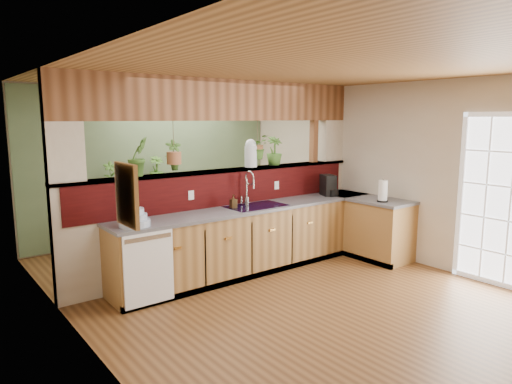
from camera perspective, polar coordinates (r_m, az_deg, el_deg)
ground at (r=5.60m, az=4.21°, el=-12.66°), size 4.60×7.00×0.01m
ceiling at (r=5.22m, az=4.55°, el=14.86°), size 4.60×7.00×0.01m
wall_back at (r=8.18m, az=-12.31°, el=3.50°), size 4.60×0.02×2.60m
wall_left at (r=4.11m, az=-20.22°, el=-2.36°), size 0.02×7.00×2.60m
wall_right at (r=7.00m, az=18.52°, el=2.30°), size 0.02×7.00×2.60m
pass_through_partition at (r=6.34m, az=-3.62°, el=1.10°), size 4.60×0.21×2.60m
pass_through_ledge at (r=6.31m, az=-3.87°, el=2.69°), size 4.60×0.21×0.04m
header_beam at (r=6.27m, az=-3.97°, el=11.40°), size 4.60×0.15×0.55m
sage_backwall at (r=8.16m, az=-12.25°, el=3.49°), size 4.55×0.02×2.55m
countertop at (r=6.61m, az=4.63°, el=-5.14°), size 4.14×1.52×0.90m
dishwasher at (r=5.20m, az=-13.23°, el=-9.26°), size 0.58×0.03×0.82m
navy_sink at (r=6.24m, az=0.02°, el=-2.47°), size 0.82×0.50×0.18m
french_door at (r=6.38m, az=27.96°, el=-1.20°), size 0.06×1.02×2.16m
framed_print at (r=3.33m, az=-15.82°, el=-0.36°), size 0.04×0.35×0.45m
faucet at (r=6.29m, az=-0.99°, el=0.71°), size 0.21×0.21×0.47m
dish_stack at (r=5.22m, az=-14.96°, el=-3.17°), size 0.34×0.34×0.30m
soap_dispenser at (r=6.07m, az=-2.85°, el=-1.18°), size 0.09×0.09×0.18m
coffee_maker at (r=7.12m, az=9.05°, el=0.74°), size 0.17×0.29×0.32m
paper_towel at (r=6.76m, az=15.57°, el=0.08°), size 0.16×0.16×0.33m
glass_jar at (r=6.54m, az=-0.65°, el=4.89°), size 0.18×0.18×0.40m
ledge_plant_left at (r=5.68m, az=-14.51°, el=4.30°), size 0.31×0.27×0.47m
ledge_plant_right at (r=6.81m, az=2.28°, el=5.17°), size 0.26×0.26×0.43m
hanging_plant_a at (r=5.88m, az=-10.26°, el=5.78°), size 0.23×0.18×0.54m
hanging_plant_b at (r=6.60m, az=0.19°, el=6.94°), size 0.39×0.36×0.49m
shelving_console at (r=7.87m, az=-14.61°, el=-2.70°), size 1.55×0.52×1.02m
shelf_plant_a at (r=7.60m, az=-17.74°, el=2.17°), size 0.24×0.20×0.40m
shelf_plant_b at (r=7.91m, az=-12.34°, el=2.79°), size 0.26×0.26×0.44m
floor_plant at (r=7.54m, az=-1.72°, el=-4.22°), size 0.60×0.52×0.66m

